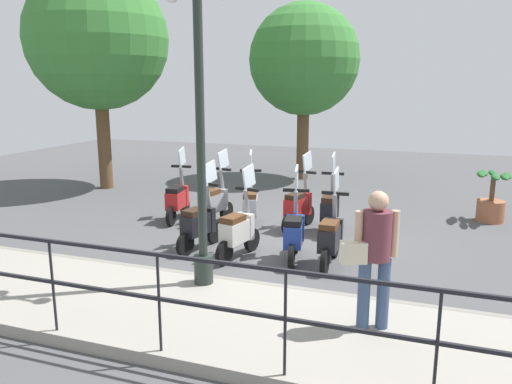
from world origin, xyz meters
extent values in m
plane|color=#4C4C4F|center=(0.00, 0.00, 0.00)|extent=(28.00, 28.00, 0.00)
cube|color=gray|center=(-3.20, 0.00, 0.07)|extent=(2.20, 20.00, 0.15)
cube|color=gray|center=(-2.15, 0.00, 0.07)|extent=(0.10, 20.00, 0.15)
cube|color=black|center=(-4.20, 0.00, 1.20)|extent=(0.04, 16.00, 0.04)
cube|color=black|center=(-4.20, 0.00, 0.73)|extent=(0.04, 16.00, 0.04)
cylinder|color=black|center=(-4.20, -2.67, 0.68)|extent=(0.03, 0.03, 1.05)
cylinder|color=black|center=(-4.20, -1.33, 0.68)|extent=(0.03, 0.03, 1.05)
cylinder|color=black|center=(-4.20, 0.00, 0.68)|extent=(0.03, 0.03, 1.05)
cylinder|color=black|center=(-4.20, 1.33, 0.68)|extent=(0.03, 0.03, 1.05)
cylinder|color=#232D28|center=(-2.40, 0.36, 0.35)|extent=(0.26, 0.26, 0.40)
cylinder|color=#232D28|center=(-2.40, 0.36, 2.25)|extent=(0.12, 0.12, 4.20)
cylinder|color=#384C70|center=(-2.92, -2.11, 0.56)|extent=(0.14, 0.14, 0.82)
cylinder|color=#384C70|center=(-3.00, -1.91, 0.56)|extent=(0.14, 0.14, 0.82)
cylinder|color=brown|center=(-2.96, -2.01, 1.25)|extent=(0.42, 0.42, 0.55)
sphere|color=tan|center=(-2.96, -2.01, 1.63)|extent=(0.22, 0.22, 0.22)
cylinder|color=tan|center=(-2.88, -2.19, 1.26)|extent=(0.09, 0.09, 0.52)
cylinder|color=tan|center=(-3.04, -1.82, 1.26)|extent=(0.09, 0.09, 0.52)
cube|color=beige|center=(-3.10, -1.79, 1.07)|extent=(0.24, 0.31, 0.24)
cylinder|color=brown|center=(3.25, 6.03, 1.31)|extent=(0.36, 0.36, 2.62)
sphere|color=#387A33|center=(3.25, 6.03, 4.03)|extent=(3.74, 3.74, 3.74)
cylinder|color=brown|center=(6.44, 1.19, 1.17)|extent=(0.36, 0.36, 2.34)
sphere|color=#387A33|center=(6.44, 1.19, 3.56)|extent=(3.27, 3.27, 3.27)
cylinder|color=#9E5B3D|center=(2.99, -3.79, 0.23)|extent=(0.56, 0.56, 0.45)
cylinder|color=brown|center=(2.99, -3.79, 0.70)|extent=(0.10, 0.10, 0.50)
ellipsoid|color=#235B28|center=(3.24, -3.79, 1.00)|extent=(0.56, 0.16, 0.10)
ellipsoid|color=#235B28|center=(2.74, -3.79, 1.00)|extent=(0.56, 0.16, 0.10)
ellipsoid|color=#235B28|center=(2.99, -3.54, 1.00)|extent=(0.56, 0.16, 0.10)
ellipsoid|color=#235B28|center=(2.99, -4.04, 1.00)|extent=(0.56, 0.16, 0.10)
ellipsoid|color=#235B28|center=(3.17, -3.61, 1.00)|extent=(0.56, 0.16, 0.10)
ellipsoid|color=#235B28|center=(2.81, -3.97, 1.00)|extent=(0.56, 0.16, 0.10)
cylinder|color=black|center=(-0.32, -1.10, 0.20)|extent=(0.40, 0.08, 0.40)
cylinder|color=black|center=(-1.15, -1.09, 0.20)|extent=(0.40, 0.08, 0.40)
cube|color=black|center=(-0.82, -1.09, 0.48)|extent=(0.60, 0.28, 0.36)
cube|color=black|center=(-0.53, -1.10, 0.50)|extent=(0.12, 0.30, 0.44)
cube|color=#4C2D19|center=(-0.89, -1.09, 0.71)|extent=(0.40, 0.26, 0.10)
cylinder|color=gray|center=(-0.47, -1.10, 0.85)|extent=(0.18, 0.07, 0.55)
cube|color=black|center=(-0.47, -1.10, 1.13)|extent=(0.06, 0.44, 0.05)
cube|color=silver|center=(-0.41, -1.10, 1.33)|extent=(0.39, 0.03, 0.42)
cylinder|color=black|center=(-0.31, -0.41, 0.20)|extent=(0.41, 0.15, 0.40)
cylinder|color=black|center=(-1.13, -0.56, 0.20)|extent=(0.41, 0.15, 0.40)
cube|color=navy|center=(-0.80, -0.50, 0.48)|extent=(0.64, 0.38, 0.36)
cube|color=navy|center=(-0.52, -0.45, 0.50)|extent=(0.17, 0.32, 0.44)
cube|color=black|center=(-0.87, -0.51, 0.71)|extent=(0.44, 0.33, 0.10)
cylinder|color=gray|center=(-0.46, -0.44, 0.85)|extent=(0.19, 0.10, 0.55)
cube|color=black|center=(-0.46, -0.44, 1.13)|extent=(0.14, 0.44, 0.05)
cube|color=silver|center=(-0.40, -0.43, 1.33)|extent=(0.39, 0.10, 0.42)
cylinder|color=black|center=(-0.49, 0.33, 0.20)|extent=(0.41, 0.16, 0.40)
cylinder|color=black|center=(-1.30, 0.51, 0.20)|extent=(0.41, 0.16, 0.40)
cube|color=beige|center=(-0.98, 0.44, 0.48)|extent=(0.65, 0.40, 0.36)
cube|color=beige|center=(-0.69, 0.38, 0.50)|extent=(0.18, 0.32, 0.44)
cube|color=#4C2D19|center=(-1.05, 0.46, 0.71)|extent=(0.45, 0.34, 0.10)
cylinder|color=gray|center=(-0.64, 0.37, 0.85)|extent=(0.19, 0.11, 0.55)
cube|color=black|center=(-0.64, 0.37, 1.13)|extent=(0.15, 0.44, 0.05)
cube|color=silver|center=(-0.58, 0.35, 1.33)|extent=(0.39, 0.11, 0.42)
cylinder|color=black|center=(-0.30, 1.13, 0.20)|extent=(0.41, 0.16, 0.40)
cylinder|color=black|center=(-1.11, 1.31, 0.20)|extent=(0.41, 0.16, 0.40)
cube|color=black|center=(-0.79, 1.24, 0.48)|extent=(0.65, 0.40, 0.36)
cube|color=black|center=(-0.51, 1.18, 0.50)|extent=(0.18, 0.32, 0.44)
cube|color=black|center=(-0.86, 1.26, 0.71)|extent=(0.45, 0.34, 0.10)
cylinder|color=gray|center=(-0.45, 1.17, 0.85)|extent=(0.19, 0.11, 0.55)
cube|color=black|center=(-0.45, 1.17, 1.13)|extent=(0.15, 0.44, 0.05)
cube|color=silver|center=(-0.39, 1.15, 1.33)|extent=(0.39, 0.11, 0.42)
cylinder|color=black|center=(1.48, -0.70, 0.20)|extent=(0.40, 0.10, 0.40)
cylinder|color=black|center=(0.65, -0.75, 0.20)|extent=(0.40, 0.10, 0.40)
cube|color=black|center=(0.98, -0.73, 0.48)|extent=(0.62, 0.31, 0.36)
cube|color=black|center=(1.27, -0.72, 0.50)|extent=(0.14, 0.31, 0.44)
cube|color=black|center=(0.91, -0.74, 0.71)|extent=(0.41, 0.28, 0.10)
cylinder|color=gray|center=(1.33, -0.71, 0.85)|extent=(0.19, 0.08, 0.55)
cube|color=black|center=(1.33, -0.71, 1.13)|extent=(0.09, 0.44, 0.05)
cube|color=silver|center=(1.39, -0.71, 1.33)|extent=(0.39, 0.05, 0.42)
cylinder|color=black|center=(1.47, -0.20, 0.20)|extent=(0.41, 0.17, 0.40)
cylinder|color=black|center=(0.66, 0.00, 0.20)|extent=(0.41, 0.17, 0.40)
cube|color=#B21E1E|center=(0.98, -0.08, 0.48)|extent=(0.65, 0.42, 0.36)
cube|color=#B21E1E|center=(1.27, -0.15, 0.50)|extent=(0.19, 0.32, 0.44)
cube|color=black|center=(0.92, -0.07, 0.71)|extent=(0.45, 0.35, 0.10)
cylinder|color=gray|center=(1.32, -0.17, 0.85)|extent=(0.19, 0.11, 0.55)
cube|color=black|center=(1.32, -0.17, 1.13)|extent=(0.16, 0.44, 0.05)
cube|color=silver|center=(1.38, -0.18, 1.33)|extent=(0.38, 0.12, 0.42)
cylinder|color=black|center=(1.26, 0.98, 0.20)|extent=(0.41, 0.20, 0.40)
cylinder|color=black|center=(0.47, 0.73, 0.20)|extent=(0.41, 0.20, 0.40)
cube|color=#B7BCC6|center=(0.78, 0.83, 0.48)|extent=(0.66, 0.45, 0.36)
cube|color=#B7BCC6|center=(1.06, 0.92, 0.50)|extent=(0.21, 0.32, 0.44)
cube|color=#4C2D19|center=(0.71, 0.81, 0.71)|extent=(0.46, 0.37, 0.10)
cylinder|color=gray|center=(1.11, 0.94, 0.85)|extent=(0.20, 0.12, 0.55)
cube|color=black|center=(1.11, 0.94, 1.13)|extent=(0.19, 0.44, 0.05)
cube|color=silver|center=(1.17, 0.95, 1.33)|extent=(0.38, 0.15, 0.42)
cylinder|color=black|center=(1.24, 1.54, 0.20)|extent=(0.41, 0.16, 0.40)
cylinder|color=black|center=(0.43, 1.71, 0.20)|extent=(0.41, 0.16, 0.40)
cube|color=gray|center=(0.75, 1.64, 0.48)|extent=(0.65, 0.40, 0.36)
cube|color=gray|center=(1.03, 1.58, 0.50)|extent=(0.18, 0.32, 0.44)
cube|color=#4C2D19|center=(0.68, 1.66, 0.71)|extent=(0.45, 0.34, 0.10)
cylinder|color=gray|center=(1.09, 1.57, 0.85)|extent=(0.19, 0.11, 0.55)
cube|color=black|center=(1.09, 1.57, 1.13)|extent=(0.15, 0.44, 0.05)
cube|color=silver|center=(1.15, 1.56, 1.33)|extent=(0.39, 0.11, 0.42)
cylinder|color=black|center=(1.26, 2.54, 0.20)|extent=(0.41, 0.13, 0.40)
cylinder|color=black|center=(0.44, 2.44, 0.20)|extent=(0.41, 0.13, 0.40)
cube|color=#B21E1E|center=(0.77, 2.48, 0.48)|extent=(0.63, 0.35, 0.36)
cube|color=#B21E1E|center=(1.05, 2.51, 0.50)|extent=(0.16, 0.31, 0.44)
cube|color=black|center=(0.70, 2.47, 0.71)|extent=(0.43, 0.31, 0.10)
cylinder|color=gray|center=(1.11, 2.52, 0.85)|extent=(0.19, 0.09, 0.55)
cube|color=black|center=(1.11, 2.52, 1.13)|extent=(0.12, 0.44, 0.05)
cube|color=silver|center=(1.17, 2.53, 1.33)|extent=(0.39, 0.08, 0.42)
camera|label=1|loc=(-8.32, -2.49, 2.86)|focal=35.00mm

